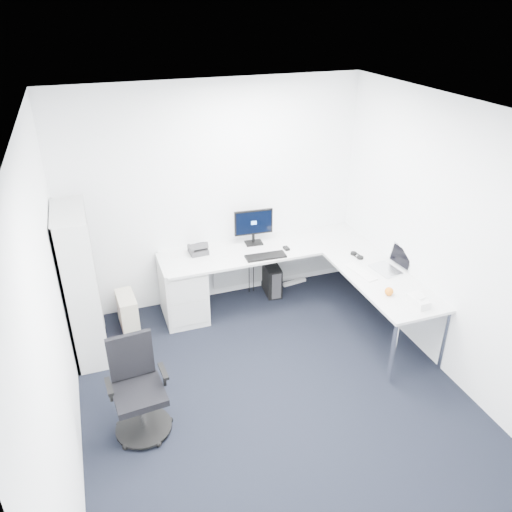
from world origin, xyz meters
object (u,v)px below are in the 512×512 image
object	(u,v)px
monitor	(254,227)
laptop	(387,261)
task_chair	(139,392)
bookshelf	(81,285)
l_desk	(278,288)

from	to	relation	value
monitor	laptop	bearing A→B (deg)	-39.74
task_chair	monitor	bearing A→B (deg)	42.55
bookshelf	monitor	bearing A→B (deg)	12.42
l_desk	task_chair	bearing A→B (deg)	-143.93
l_desk	task_chair	size ratio (longest dim) A/B	2.79
l_desk	task_chair	distance (m)	2.24
l_desk	bookshelf	distance (m)	2.22
bookshelf	task_chair	bearing A→B (deg)	-75.12
l_desk	bookshelf	bearing A→B (deg)	178.68
bookshelf	laptop	bearing A→B (deg)	-11.84
l_desk	monitor	distance (m)	0.80
task_chair	laptop	bearing A→B (deg)	9.05
bookshelf	monitor	distance (m)	2.10
l_desk	monitor	size ratio (longest dim) A/B	5.43
monitor	laptop	distance (m)	1.62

